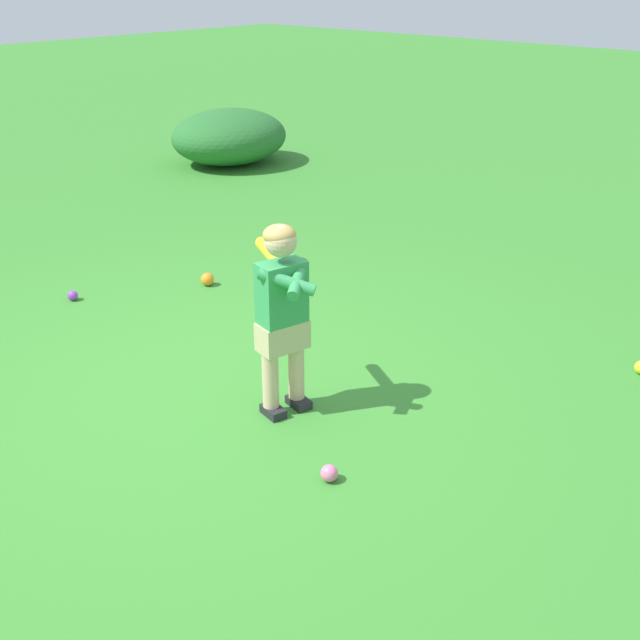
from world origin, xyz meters
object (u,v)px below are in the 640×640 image
at_px(play_ball_by_bucket, 329,473).
at_px(play_ball_near_batter, 207,279).
at_px(child_batter, 282,303).
at_px(play_ball_far_left, 73,296).

bearing_deg(play_ball_by_bucket, play_ball_near_batter, 152.16).
bearing_deg(play_ball_by_bucket, child_batter, 152.14).
relative_size(play_ball_near_batter, play_ball_far_left, 1.34).
distance_m(play_ball_by_bucket, play_ball_near_batter, 2.69).
xyz_separation_m(play_ball_near_batter, play_ball_far_left, (-0.51, -0.86, -0.01)).
relative_size(child_batter, play_ball_far_left, 14.18).
relative_size(play_ball_by_bucket, play_ball_near_batter, 0.85).
distance_m(child_batter, play_ball_far_left, 2.34).
xyz_separation_m(child_batter, play_ball_far_left, (-2.25, 0.06, -0.61)).
distance_m(play_ball_near_batter, play_ball_far_left, 1.00).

